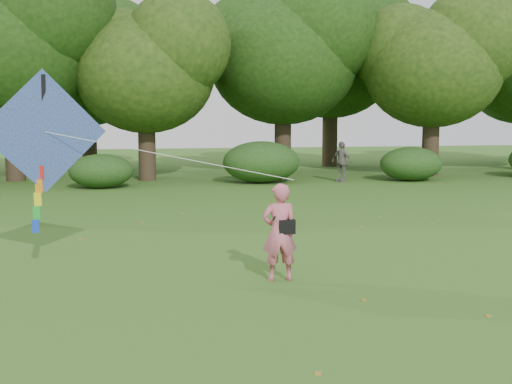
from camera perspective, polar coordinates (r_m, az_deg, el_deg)
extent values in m
plane|color=#265114|center=(11.08, 4.48, -8.87)|extent=(100.00, 100.00, 0.00)
imported|color=#C85E72|center=(11.64, 2.09, -3.59)|extent=(0.66, 0.43, 1.78)
imported|color=slate|center=(29.61, 7.59, 2.70)|extent=(0.95, 1.16, 1.84)
cube|color=black|center=(11.62, 2.71, -3.07)|extent=(0.30, 0.20, 0.26)
cylinder|color=black|center=(11.53, 2.15, -1.41)|extent=(0.33, 0.14, 0.47)
cube|color=#2766A9|center=(12.86, -18.35, 5.12)|extent=(2.28, 0.64, 2.35)
cube|color=black|center=(12.89, -18.33, 5.12)|extent=(0.16, 0.28, 2.15)
cylinder|color=white|center=(11.96, -8.07, 3.27)|extent=(4.47, 1.69, 0.86)
cube|color=red|center=(12.93, -18.65, 1.66)|extent=(0.14, 0.06, 0.26)
cube|color=orange|center=(12.96, -18.74, 0.52)|extent=(0.14, 0.06, 0.26)
cube|color=yellow|center=(12.99, -18.83, -0.63)|extent=(0.14, 0.06, 0.26)
cube|color=green|center=(13.03, -18.91, -1.76)|extent=(0.14, 0.06, 0.26)
cube|color=blue|center=(13.07, -19.00, -2.89)|extent=(0.14, 0.06, 0.26)
cylinder|color=#3A2D1E|center=(31.68, -20.68, 4.40)|extent=(0.88, 0.88, 3.85)
ellipsoid|color=#1E3F11|center=(31.81, -21.00, 11.84)|extent=(8.00, 8.00, 6.80)
cylinder|color=#3A2D1E|center=(30.31, -9.67, 3.99)|extent=(0.80, 0.80, 3.15)
ellipsoid|color=#1E3F11|center=(30.33, -9.79, 10.30)|extent=(6.40, 6.40, 5.44)
cylinder|color=#3A2D1E|center=(33.24, 2.40, 4.77)|extent=(0.86, 0.86, 3.67)
ellipsoid|color=#1E3F11|center=(33.34, 2.43, 11.53)|extent=(7.60, 7.60, 6.46)
cylinder|color=#3A2D1E|center=(33.33, 15.25, 4.33)|extent=(0.83, 0.83, 3.43)
ellipsoid|color=#1E3F11|center=(33.38, 15.45, 10.49)|extent=(6.80, 6.80, 5.78)
cylinder|color=#3A2D1E|center=(37.83, -14.60, 4.67)|extent=(0.84, 0.84, 3.50)
ellipsoid|color=#1E3F11|center=(37.89, -14.77, 10.23)|extent=(7.00, 7.00, 5.95)
cylinder|color=#3A2D1E|center=(38.66, 6.58, 5.27)|extent=(0.90, 0.90, 4.02)
ellipsoid|color=#1E3F11|center=(38.78, 6.66, 11.42)|extent=(7.80, 7.80, 6.63)
ellipsoid|color=#264919|center=(27.47, -13.61, 1.82)|extent=(2.66, 2.09, 1.42)
ellipsoid|color=#264919|center=(28.85, 0.48, 2.69)|extent=(3.50, 2.75, 1.88)
ellipsoid|color=#264919|center=(30.62, 13.61, 2.45)|extent=(2.94, 2.31, 1.58)
cube|color=olive|center=(17.71, 9.38, -3.01)|extent=(0.13, 0.09, 0.01)
cube|color=olive|center=(16.23, -15.30, -4.05)|extent=(0.14, 0.11, 0.01)
cube|color=olive|center=(19.41, 10.92, -2.19)|extent=(0.12, 0.14, 0.01)
cube|color=olive|center=(10.73, 9.53, -9.44)|extent=(0.09, 0.13, 0.01)
cube|color=olive|center=(10.38, 19.94, -10.31)|extent=(0.10, 0.13, 0.01)
cube|color=olive|center=(19.96, -6.54, -1.87)|extent=(0.14, 0.12, 0.01)
cube|color=olive|center=(18.31, -10.10, -2.71)|extent=(0.13, 0.14, 0.01)
cube|color=olive|center=(18.49, 15.37, -2.75)|extent=(0.14, 0.12, 0.01)
cube|color=olive|center=(7.78, 5.55, -15.77)|extent=(0.11, 0.14, 0.01)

